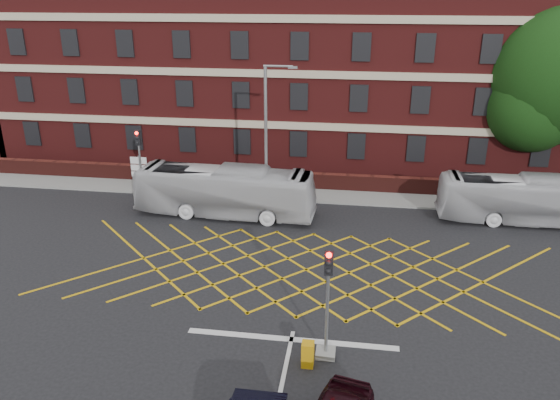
# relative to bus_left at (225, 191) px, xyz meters

# --- Properties ---
(ground) EXTENTS (120.00, 120.00, 0.00)m
(ground) POSITION_rel_bus_left_xyz_m (5.33, -7.97, -1.45)
(ground) COLOR black
(ground) RESTS_ON ground
(victorian_building) EXTENTS (51.00, 12.17, 20.40)m
(victorian_building) POSITION_rel_bus_left_xyz_m (5.58, 14.03, 6.39)
(victorian_building) COLOR #571616
(victorian_building) RESTS_ON ground
(boundary_wall) EXTENTS (56.00, 0.50, 1.10)m
(boundary_wall) POSITION_rel_bus_left_xyz_m (5.33, 5.03, -0.90)
(boundary_wall) COLOR #451512
(boundary_wall) RESTS_ON ground
(far_pavement) EXTENTS (60.00, 3.00, 0.12)m
(far_pavement) POSITION_rel_bus_left_xyz_m (5.33, 4.03, -1.39)
(far_pavement) COLOR slate
(far_pavement) RESTS_ON ground
(box_junction_hatching) EXTENTS (8.22, 8.22, 0.02)m
(box_junction_hatching) POSITION_rel_bus_left_xyz_m (5.33, -5.97, -1.44)
(box_junction_hatching) COLOR #CC990C
(box_junction_hatching) RESTS_ON ground
(stop_line) EXTENTS (8.00, 0.30, 0.02)m
(stop_line) POSITION_rel_bus_left_xyz_m (5.33, -11.47, -1.44)
(stop_line) COLOR silver
(stop_line) RESTS_ON ground
(bus_left) EXTENTS (10.51, 3.00, 2.89)m
(bus_left) POSITION_rel_bus_left_xyz_m (0.00, 0.00, 0.00)
(bus_left) COLOR #BCBCC0
(bus_left) RESTS_ON ground
(bus_right) EXTENTS (9.64, 2.27, 2.68)m
(bus_right) POSITION_rel_bus_left_xyz_m (16.93, 1.43, -0.11)
(bus_right) COLOR silver
(bus_right) RESTS_ON ground
(deciduous_tree) EXTENTS (8.97, 8.97, 11.64)m
(deciduous_tree) POSITION_rel_bus_left_xyz_m (19.86, 9.09, 5.09)
(deciduous_tree) COLOR black
(deciduous_tree) RESTS_ON ground
(traffic_light_near) EXTENTS (0.70, 0.70, 4.27)m
(traffic_light_near) POSITION_rel_bus_left_xyz_m (6.67, -12.23, 0.32)
(traffic_light_near) COLOR slate
(traffic_light_near) RESTS_ON ground
(traffic_light_far) EXTENTS (0.70, 0.70, 4.27)m
(traffic_light_far) POSITION_rel_bus_left_xyz_m (-5.92, 2.25, 0.32)
(traffic_light_far) COLOR slate
(traffic_light_far) RESTS_ON ground
(street_lamp) EXTENTS (2.25, 1.00, 8.49)m
(street_lamp) POSITION_rel_bus_left_xyz_m (2.32, 1.01, 1.44)
(street_lamp) COLOR slate
(street_lamp) RESTS_ON ground
(direction_signs) EXTENTS (1.10, 0.16, 2.20)m
(direction_signs) POSITION_rel_bus_left_xyz_m (-6.62, 3.60, -0.07)
(direction_signs) COLOR gray
(direction_signs) RESTS_ON ground
(utility_cabinet) EXTENTS (0.43, 0.42, 0.95)m
(utility_cabinet) POSITION_rel_bus_left_xyz_m (6.08, -12.88, -0.97)
(utility_cabinet) COLOR #C58B0B
(utility_cabinet) RESTS_ON ground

